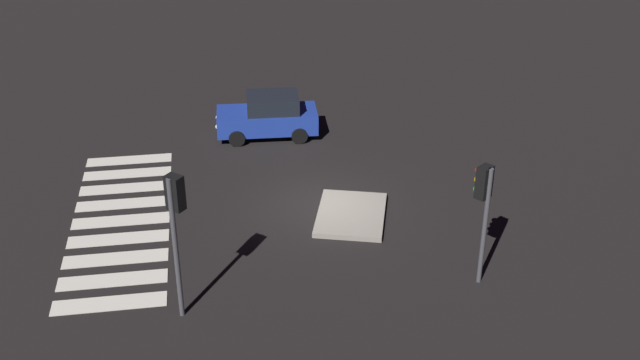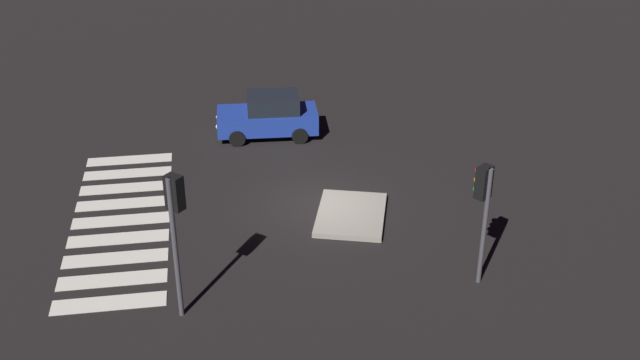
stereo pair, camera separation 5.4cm
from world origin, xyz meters
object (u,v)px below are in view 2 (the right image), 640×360
object	(u,v)px
traffic_island	(351,215)
traffic_light_east	(175,212)
car_blue	(269,116)
traffic_light_north	(483,196)

from	to	relation	value
traffic_island	traffic_light_east	distance (m)	7.70
car_blue	traffic_light_north	distance (m)	12.32
traffic_light_north	traffic_island	bearing A→B (deg)	-1.90
car_blue	traffic_light_north	xyz separation A→B (m)	(11.08, 5.02, 1.95)
traffic_light_north	traffic_light_east	xyz separation A→B (m)	(0.27, -8.43, 0.39)
car_blue	traffic_light_north	size ratio (longest dim) A/B	1.12
car_blue	traffic_light_east	world-z (taller)	traffic_light_east
traffic_light_east	traffic_island	bearing A→B (deg)	-10.61
traffic_island	traffic_light_east	bearing A→B (deg)	-51.54
traffic_island	traffic_light_east	size ratio (longest dim) A/B	0.82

